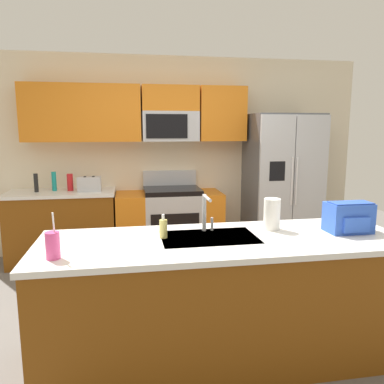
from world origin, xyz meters
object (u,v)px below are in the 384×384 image
object	(u,v)px
drink_cup_pink	(53,245)
sink_faucet	(206,210)
bottle_teal	(54,181)
soap_dispenser	(163,228)
refrigerator	(282,184)
toaster	(89,184)
range_oven	(169,223)
backpack	(349,217)
bottle_red	(70,182)
paper_towel_roll	(272,214)
pepper_mill	(36,183)

from	to	relation	value
drink_cup_pink	sink_faucet	bearing A→B (deg)	22.76
bottle_teal	soap_dispenser	world-z (taller)	bottle_teal
bottle_teal	refrigerator	bearing A→B (deg)	-2.41
refrigerator	soap_dispenser	world-z (taller)	refrigerator
toaster	sink_faucet	distance (m)	2.29
drink_cup_pink	range_oven	bearing A→B (deg)	68.94
bottle_teal	sink_faucet	bearing A→B (deg)	-55.75
soap_dispenser	backpack	size ratio (longest dim) A/B	0.53
toaster	sink_faucet	bearing A→B (deg)	-63.24
bottle_red	drink_cup_pink	bearing A→B (deg)	-84.24
refrigerator	toaster	bearing A→B (deg)	179.55
sink_faucet	soap_dispenser	world-z (taller)	sink_faucet
sink_faucet	drink_cup_pink	xyz separation A→B (m)	(-1.01, -0.43, -0.08)
paper_towel_roll	range_oven	bearing A→B (deg)	104.54
range_oven	refrigerator	distance (m)	1.59
bottle_red	soap_dispenser	size ratio (longest dim) A/B	1.24
refrigerator	range_oven	bearing A→B (deg)	177.27
toaster	paper_towel_roll	distance (m)	2.58
range_oven	sink_faucet	xyz separation A→B (m)	(0.04, -2.10, 0.62)
sink_faucet	bottle_red	bearing A→B (deg)	120.94
refrigerator	bottle_red	world-z (taller)	refrigerator
toaster	paper_towel_roll	xyz separation A→B (m)	(1.54, -2.07, 0.03)
range_oven	bottle_red	size ratio (longest dim) A/B	6.47
sink_faucet	soap_dispenser	distance (m)	0.36
sink_faucet	backpack	distance (m)	1.06
drink_cup_pink	soap_dispenser	bearing A→B (deg)	25.00
refrigerator	pepper_mill	bearing A→B (deg)	178.73
toaster	pepper_mill	xyz separation A→B (m)	(-0.63, 0.05, 0.02)
range_oven	backpack	bearing A→B (deg)	-64.59
refrigerator	drink_cup_pink	size ratio (longest dim) A/B	6.53
toaster	sink_faucet	xyz separation A→B (m)	(1.03, -2.05, 0.08)
drink_cup_pink	soap_dispenser	xyz separation A→B (m)	(0.69, 0.32, -0.01)
soap_dispenser	drink_cup_pink	bearing A→B (deg)	-155.00
drink_cup_pink	backpack	world-z (taller)	drink_cup_pink
bottle_teal	sink_faucet	xyz separation A→B (m)	(1.46, -2.15, 0.05)
toaster	drink_cup_pink	world-z (taller)	drink_cup_pink
toaster	soap_dispenser	bearing A→B (deg)	-71.89
range_oven	toaster	distance (m)	1.13
range_oven	paper_towel_roll	size ratio (longest dim) A/B	5.67
bottle_teal	sink_faucet	world-z (taller)	sink_faucet
toaster	bottle_red	bearing A→B (deg)	162.89
refrigerator	soap_dispenser	distance (m)	2.79
toaster	refrigerator	bearing A→B (deg)	-0.45
toaster	bottle_red	size ratio (longest dim) A/B	1.33
pepper_mill	bottle_red	distance (m)	0.39
bottle_red	sink_faucet	xyz separation A→B (m)	(1.27, -2.12, 0.06)
sink_faucet	soap_dispenser	xyz separation A→B (m)	(-0.33, -0.11, -0.10)
drink_cup_pink	soap_dispenser	world-z (taller)	drink_cup_pink
range_oven	pepper_mill	distance (m)	1.72
toaster	pepper_mill	bearing A→B (deg)	175.48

